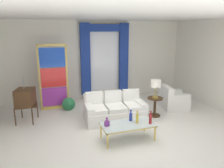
# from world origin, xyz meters

# --- Properties ---
(ground_plane) EXTENTS (16.00, 16.00, 0.00)m
(ground_plane) POSITION_xyz_m (0.00, 0.00, 0.00)
(ground_plane) COLOR white
(wall_rear) EXTENTS (8.00, 0.12, 3.00)m
(wall_rear) POSITION_xyz_m (0.00, 3.06, 1.50)
(wall_rear) COLOR white
(wall_rear) RESTS_ON ground
(wall_right) EXTENTS (0.12, 7.00, 3.00)m
(wall_right) POSITION_xyz_m (3.66, 0.60, 1.50)
(wall_right) COLOR white
(wall_right) RESTS_ON ground
(ceiling_slab) EXTENTS (8.00, 7.60, 0.04)m
(ceiling_slab) POSITION_xyz_m (0.00, 0.80, 3.02)
(ceiling_slab) COLOR white
(curtained_window) EXTENTS (2.00, 0.17, 2.70)m
(curtained_window) POSITION_xyz_m (0.37, 2.89, 1.74)
(curtained_window) COLOR white
(curtained_window) RESTS_ON ground
(couch_white_long) EXTENTS (1.81, 1.02, 0.86)m
(couch_white_long) POSITION_xyz_m (-0.02, 0.65, 0.30)
(couch_white_long) COLOR white
(couch_white_long) RESTS_ON ground
(coffee_table) EXTENTS (1.29, 0.64, 0.41)m
(coffee_table) POSITION_xyz_m (-0.11, -0.62, 0.37)
(coffee_table) COLOR silver
(coffee_table) RESTS_ON ground
(bottle_blue_decanter) EXTENTS (0.13, 0.13, 0.22)m
(bottle_blue_decanter) POSITION_xyz_m (-0.62, -0.55, 0.48)
(bottle_blue_decanter) COLOR #753384
(bottle_blue_decanter) RESTS_ON coffee_table
(bottle_crystal_tall) EXTENTS (0.07, 0.07, 0.33)m
(bottle_crystal_tall) POSITION_xyz_m (0.13, -0.64, 0.55)
(bottle_crystal_tall) COLOR gold
(bottle_crystal_tall) RESTS_ON coffee_table
(bottle_amber_squat) EXTENTS (0.07, 0.07, 0.33)m
(bottle_amber_squat) POSITION_xyz_m (0.43, -0.77, 0.54)
(bottle_amber_squat) COLOR maroon
(bottle_amber_squat) RESTS_ON coffee_table
(bottle_ruby_flask) EXTENTS (0.08, 0.08, 0.30)m
(bottle_ruby_flask) POSITION_xyz_m (0.04, -0.46, 0.53)
(bottle_ruby_flask) COLOR navy
(bottle_ruby_flask) RESTS_ON coffee_table
(vintage_tv) EXTENTS (0.64, 0.70, 1.35)m
(vintage_tv) POSITION_xyz_m (-2.52, 1.34, 0.73)
(vintage_tv) COLOR #472D19
(vintage_tv) RESTS_ON ground
(armchair_white) EXTENTS (0.94, 0.93, 0.80)m
(armchair_white) POSITION_xyz_m (2.22, 0.95, 0.29)
(armchair_white) COLOR white
(armchair_white) RESTS_ON ground
(stained_glass_divider) EXTENTS (0.95, 0.05, 2.20)m
(stained_glass_divider) POSITION_xyz_m (-1.64, 2.17, 1.06)
(stained_glass_divider) COLOR gold
(stained_glass_divider) RESTS_ON ground
(peacock_figurine) EXTENTS (0.44, 0.60, 0.50)m
(peacock_figurine) POSITION_xyz_m (-1.22, 1.81, 0.22)
(peacock_figurine) COLOR beige
(peacock_figurine) RESTS_ON ground
(round_side_table) EXTENTS (0.48, 0.48, 0.59)m
(round_side_table) POSITION_xyz_m (1.29, 0.53, 0.36)
(round_side_table) COLOR #472D19
(round_side_table) RESTS_ON ground
(table_lamp_brass) EXTENTS (0.32, 0.32, 0.57)m
(table_lamp_brass) POSITION_xyz_m (1.29, 0.53, 1.03)
(table_lamp_brass) COLOR #B29338
(table_lamp_brass) RESTS_ON round_side_table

